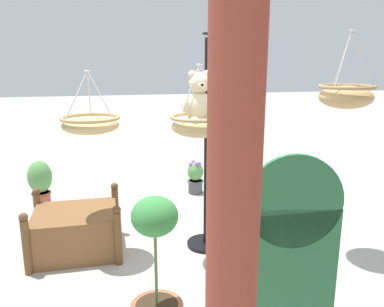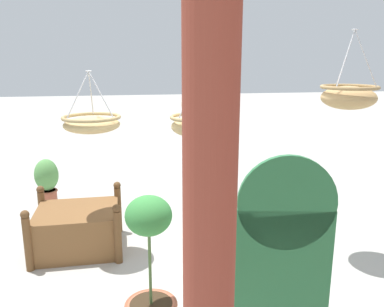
{
  "view_description": "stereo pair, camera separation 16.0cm",
  "coord_description": "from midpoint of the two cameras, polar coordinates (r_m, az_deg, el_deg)",
  "views": [
    {
      "loc": [
        0.77,
        3.78,
        2.07
      ],
      "look_at": [
        -0.04,
        0.04,
        1.14
      ],
      "focal_mm": 36.14,
      "sensor_mm": 36.0,
      "label": 1
    },
    {
      "loc": [
        0.61,
        3.81,
        2.07
      ],
      "look_at": [
        -0.04,
        0.04,
        1.14
      ],
      "focal_mm": 36.14,
      "sensor_mm": 36.0,
      "label": 2
    }
  ],
  "objects": [
    {
      "name": "greenhouse_pillar_right",
      "position": [
        1.61,
        3.25,
        -7.95
      ],
      "size": [
        0.43,
        0.43,
        3.05
      ],
      "color": "brown",
      "rests_on": "ground"
    },
    {
      "name": "hanging_basket_with_teddy",
      "position": [
        3.83,
        -0.14,
        4.26
      ],
      "size": [
        0.58,
        0.58,
        0.71
      ],
      "color": "tan"
    },
    {
      "name": "potted_plant_small_succulent",
      "position": [
        4.78,
        13.02,
        -6.66
      ],
      "size": [
        0.37,
        0.37,
        0.81
      ],
      "color": "#4C4C51",
      "rests_on": "ground"
    },
    {
      "name": "display_sign_board",
      "position": [
        2.84,
        12.93,
        -11.85
      ],
      "size": [
        0.67,
        0.17,
        1.46
      ],
      "color": "#286B3D",
      "rests_on": "ground"
    },
    {
      "name": "hanging_basket_right_low",
      "position": [
        4.05,
        -15.86,
        4.22
      ],
      "size": [
        0.59,
        0.59,
        0.63
      ],
      "color": "tan"
    },
    {
      "name": "potted_plant_tall_leafy",
      "position": [
        6.12,
        -0.24,
        -3.48
      ],
      "size": [
        0.26,
        0.26,
        0.53
      ],
      "color": "#4C4C51",
      "rests_on": "ground"
    },
    {
      "name": "teddy_bear",
      "position": [
        3.78,
        -0.07,
        7.66
      ],
      "size": [
        0.36,
        0.32,
        0.53
      ],
      "color": "beige"
    },
    {
      "name": "hanging_basket_left_high",
      "position": [
        4.18,
        20.74,
        8.0
      ],
      "size": [
        0.56,
        0.56,
        0.77
      ],
      "color": "tan"
    },
    {
      "name": "potted_plant_flowering_red",
      "position": [
        3.12,
        -6.89,
        -15.92
      ],
      "size": [
        0.42,
        0.42,
        1.08
      ],
      "color": "#BC6042",
      "rests_on": "ground"
    },
    {
      "name": "display_pole_central",
      "position": [
        4.27,
        1.13,
        -4.8
      ],
      "size": [
        0.44,
        0.44,
        2.34
      ],
      "color": "black",
      "rests_on": "ground"
    },
    {
      "name": "ground_plane",
      "position": [
        4.37,
        -1.72,
        -14.58
      ],
      "size": [
        40.0,
        40.0,
        0.0
      ],
      "primitive_type": "plane",
      "color": "#ADAAA3"
    },
    {
      "name": "wooden_planter_box",
      "position": [
        4.52,
        -17.73,
        -10.67
      ],
      "size": [
        0.97,
        0.86,
        0.64
      ],
      "color": "brown",
      "rests_on": "ground"
    },
    {
      "name": "potted_plant_fern_front",
      "position": [
        5.99,
        -22.22,
        -3.89
      ],
      "size": [
        0.34,
        0.34,
        0.68
      ],
      "color": "#AD563D",
      "rests_on": "ground"
    }
  ]
}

